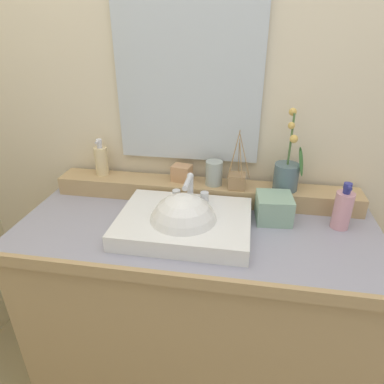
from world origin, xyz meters
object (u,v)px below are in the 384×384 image
at_px(tumbler_cup, 214,173).
at_px(soap_dispenser, 101,160).
at_px(trinket_box, 182,173).
at_px(tissue_box, 274,208).
at_px(potted_plant, 287,172).
at_px(reed_diffuser, 237,180).
at_px(sink_basin, 184,225).
at_px(lotion_bottle, 343,209).

bearing_deg(tumbler_cup, soap_dispenser, 177.43).
distance_m(soap_dispenser, trinket_box, 0.36).
bearing_deg(trinket_box, tissue_box, -8.41).
xyz_separation_m(potted_plant, tumbler_cup, (-0.29, -0.00, -0.02)).
height_order(potted_plant, reed_diffuser, potted_plant).
bearing_deg(reed_diffuser, tumbler_cup, 168.77).
height_order(sink_basin, potted_plant, potted_plant).
relative_size(soap_dispenser, tumbler_cup, 1.60).
bearing_deg(sink_basin, lotion_bottle, 12.56).
xyz_separation_m(sink_basin, trinket_box, (-0.06, 0.27, 0.08)).
bearing_deg(sink_basin, soap_dispenser, 146.26).
distance_m(soap_dispenser, tumbler_cup, 0.50).
relative_size(tumbler_cup, trinket_box, 1.29).
height_order(soap_dispenser, tissue_box, soap_dispenser).
bearing_deg(lotion_bottle, trinket_box, 166.54).
bearing_deg(soap_dispenser, sink_basin, -33.74).
bearing_deg(reed_diffuser, sink_basin, -125.86).
xyz_separation_m(soap_dispenser, reed_diffuser, (0.59, -0.04, -0.03)).
bearing_deg(lotion_bottle, soap_dispenser, 170.98).
xyz_separation_m(potted_plant, tissue_box, (-0.05, -0.12, -0.10)).
xyz_separation_m(sink_basin, tissue_box, (0.32, 0.14, 0.02)).
relative_size(sink_basin, tissue_box, 3.61).
height_order(tumbler_cup, reed_diffuser, reed_diffuser).
bearing_deg(reed_diffuser, soap_dispenser, 176.02).
bearing_deg(potted_plant, lotion_bottle, -35.28).
distance_m(trinket_box, tissue_box, 0.41).
distance_m(sink_basin, lotion_bottle, 0.58).
relative_size(potted_plant, soap_dispenser, 2.00).
bearing_deg(tissue_box, lotion_bottle, -3.54).
xyz_separation_m(tumbler_cup, lotion_bottle, (0.48, -0.13, -0.05)).
bearing_deg(tissue_box, tumbler_cup, 154.04).
xyz_separation_m(soap_dispenser, trinket_box, (0.36, -0.01, -0.03)).
xyz_separation_m(reed_diffuser, lotion_bottle, (0.39, -0.11, -0.03)).
xyz_separation_m(sink_basin, potted_plant, (0.37, 0.26, 0.12)).
bearing_deg(lotion_bottle, tissue_box, 176.46).
distance_m(potted_plant, reed_diffuser, 0.20).
relative_size(trinket_box, lotion_bottle, 0.43).
bearing_deg(tissue_box, potted_plant, 69.18).
bearing_deg(potted_plant, tissue_box, -110.82).
bearing_deg(trinket_box, reed_diffuser, 2.56).
bearing_deg(lotion_bottle, tumbler_cup, 164.58).
bearing_deg(trinket_box, potted_plant, 9.36).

